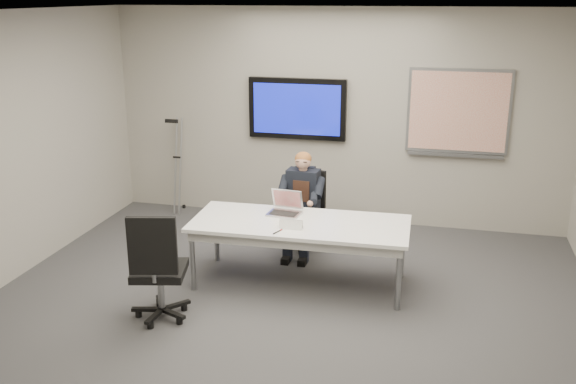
% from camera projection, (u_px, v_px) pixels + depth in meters
% --- Properties ---
extents(floor, '(6.00, 6.00, 0.02)m').
position_uv_depth(floor, '(277.00, 322.00, 6.01)').
color(floor, '#363639').
rests_on(floor, ground).
extents(ceiling, '(6.00, 6.00, 0.02)m').
position_uv_depth(ceiling, '(276.00, 13.00, 5.18)').
color(ceiling, silver).
rests_on(ceiling, wall_back).
extents(wall_back, '(6.00, 0.02, 2.80)m').
position_uv_depth(wall_back, '(335.00, 117.00, 8.38)').
color(wall_back, '#A09C90').
rests_on(wall_back, ground).
extents(wall_front, '(6.00, 0.02, 2.80)m').
position_uv_depth(wall_front, '(101.00, 363.00, 2.82)').
color(wall_front, '#A09C90').
rests_on(wall_front, ground).
extents(conference_table, '(2.27, 1.00, 0.69)m').
position_uv_depth(conference_table, '(300.00, 229.00, 6.65)').
color(conference_table, white).
rests_on(conference_table, ground).
extents(tv_display, '(1.30, 0.09, 0.80)m').
position_uv_depth(tv_display, '(297.00, 109.00, 8.41)').
color(tv_display, black).
rests_on(tv_display, wall_back).
extents(whiteboard, '(1.25, 0.08, 1.10)m').
position_uv_depth(whiteboard, '(458.00, 113.00, 7.96)').
color(whiteboard, gray).
rests_on(whiteboard, wall_back).
extents(office_chair_far, '(0.55, 0.55, 0.94)m').
position_uv_depth(office_chair_far, '(305.00, 224.00, 7.71)').
color(office_chair_far, black).
rests_on(office_chair_far, ground).
extents(office_chair_near, '(0.63, 0.63, 1.09)m').
position_uv_depth(office_chair_near, '(160.00, 286.00, 5.97)').
color(office_chair_near, black).
rests_on(office_chair_near, ground).
extents(seated_person, '(0.39, 0.66, 1.21)m').
position_uv_depth(seated_person, '(300.00, 215.00, 7.45)').
color(seated_person, '#1B202D').
rests_on(seated_person, office_chair_far).
extents(crutch, '(0.24, 0.63, 1.42)m').
position_uv_depth(crutch, '(178.00, 164.00, 8.89)').
color(crutch, '#9EA1A5').
rests_on(crutch, ground).
extents(laptop, '(0.37, 0.35, 0.24)m').
position_uv_depth(laptop, '(285.00, 207.00, 6.88)').
color(laptop, '#B2B2B4').
rests_on(laptop, conference_table).
extents(name_tent, '(0.24, 0.07, 0.10)m').
position_uv_depth(name_tent, '(291.00, 224.00, 6.43)').
color(name_tent, white).
rests_on(name_tent, conference_table).
extents(pen, '(0.06, 0.15, 0.01)m').
position_uv_depth(pen, '(278.00, 232.00, 6.34)').
color(pen, black).
rests_on(pen, conference_table).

